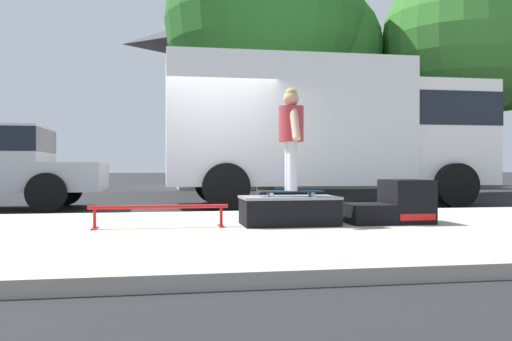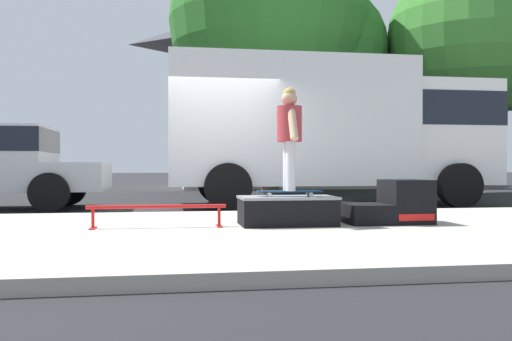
{
  "view_description": "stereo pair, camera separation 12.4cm",
  "coord_description": "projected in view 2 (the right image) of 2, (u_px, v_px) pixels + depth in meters",
  "views": [
    {
      "loc": [
        -0.93,
        -9.03,
        0.82
      ],
      "look_at": [
        0.42,
        -1.26,
        0.77
      ],
      "focal_mm": 37.85,
      "sensor_mm": 36.0,
      "label": 1
    },
    {
      "loc": [
        -0.81,
        -9.05,
        0.82
      ],
      "look_at": [
        0.42,
        -1.26,
        0.77
      ],
      "focal_mm": 37.85,
      "sensor_mm": 36.0,
      "label": 2
    }
  ],
  "objects": [
    {
      "name": "ground_plane",
      "position": [
        219.0,
        216.0,
        9.07
      ],
      "size": [
        140.0,
        140.0,
        0.0
      ],
      "primitive_type": "plane",
      "color": "black"
    },
    {
      "name": "box_truck",
      "position": [
        331.0,
        126.0,
        11.65
      ],
      "size": [
        6.91,
        2.63,
        3.05
      ],
      "color": "silver",
      "rests_on": "ground"
    },
    {
      "name": "house_behind",
      "position": [
        284.0,
        90.0,
        23.74
      ],
      "size": [
        9.54,
        8.22,
        8.4
      ],
      "color": "beige",
      "rests_on": "ground"
    },
    {
      "name": "street_tree_main",
      "position": [
        281.0,
        29.0,
        16.61
      ],
      "size": [
        6.76,
        6.15,
        8.34
      ],
      "color": "brown",
      "rests_on": "ground"
    },
    {
      "name": "street_tree_neighbour",
      "position": [
        476.0,
        44.0,
        16.35
      ],
      "size": [
        5.29,
        4.81,
        7.1
      ],
      "color": "brown",
      "rests_on": "ground"
    },
    {
      "name": "skateboard",
      "position": [
        289.0,
        192.0,
        6.5
      ],
      "size": [
        0.79,
        0.26,
        0.07
      ],
      "color": "navy",
      "rests_on": "skate_box"
    },
    {
      "name": "grind_rail",
      "position": [
        157.0,
        210.0,
        6.24
      ],
      "size": [
        1.6,
        0.28,
        0.26
      ],
      "color": "red",
      "rests_on": "sidewalk_slab"
    },
    {
      "name": "skate_box",
      "position": [
        287.0,
        210.0,
        6.52
      ],
      "size": [
        1.16,
        0.67,
        0.35
      ],
      "color": "black",
      "rests_on": "sidewalk_slab"
    },
    {
      "name": "skater_kid",
      "position": [
        289.0,
        130.0,
        6.49
      ],
      "size": [
        0.3,
        0.64,
        1.24
      ],
      "color": "silver",
      "rests_on": "skateboard"
    },
    {
      "name": "sidewalk_slab",
      "position": [
        243.0,
        234.0,
        6.11
      ],
      "size": [
        50.0,
        5.0,
        0.12
      ],
      "primitive_type": "cube",
      "color": "#A8A093",
      "rests_on": "ground"
    },
    {
      "name": "kicker_ramp",
      "position": [
        393.0,
        205.0,
        6.73
      ],
      "size": [
        1.04,
        0.63,
        0.54
      ],
      "color": "black",
      "rests_on": "sidewalk_slab"
    }
  ]
}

